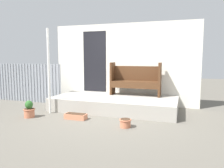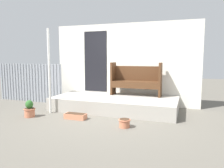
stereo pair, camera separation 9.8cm
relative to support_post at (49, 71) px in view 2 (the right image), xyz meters
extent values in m
plane|color=#666056|center=(1.53, 0.12, -1.14)|extent=(24.00, 24.00, 0.00)
cube|color=#A8A399|center=(1.55, 0.96, -0.96)|extent=(3.55, 1.68, 0.37)
cube|color=white|center=(1.55, 1.83, 0.16)|extent=(4.75, 0.06, 2.60)
cube|color=black|center=(0.57, 1.79, 0.24)|extent=(0.80, 0.02, 2.00)
cube|color=gray|center=(-1.63, 1.14, -0.49)|extent=(2.55, 0.02, 1.30)
cylinder|color=#979CA5|center=(-2.84, 1.12, -0.49)|extent=(0.04, 0.04, 1.30)
cylinder|color=#979CA5|center=(-2.72, 1.12, -0.49)|extent=(0.04, 0.04, 1.30)
cylinder|color=#979CA5|center=(-2.60, 1.12, -0.49)|extent=(0.04, 0.04, 1.30)
cylinder|color=#979CA5|center=(-2.48, 1.12, -0.49)|extent=(0.04, 0.04, 1.30)
cylinder|color=#979CA5|center=(-2.35, 1.12, -0.49)|extent=(0.04, 0.04, 1.30)
cylinder|color=#979CA5|center=(-2.23, 1.12, -0.49)|extent=(0.04, 0.04, 1.30)
cylinder|color=#979CA5|center=(-2.11, 1.12, -0.49)|extent=(0.04, 0.04, 1.30)
cylinder|color=#979CA5|center=(-1.99, 1.12, -0.49)|extent=(0.04, 0.04, 1.30)
cylinder|color=#979CA5|center=(-1.87, 1.12, -0.49)|extent=(0.04, 0.04, 1.30)
cylinder|color=#979CA5|center=(-1.75, 1.12, -0.49)|extent=(0.04, 0.04, 1.30)
cylinder|color=#979CA5|center=(-1.63, 1.12, -0.49)|extent=(0.04, 0.04, 1.30)
cylinder|color=#979CA5|center=(-1.51, 1.12, -0.49)|extent=(0.04, 0.04, 1.30)
cylinder|color=#979CA5|center=(-1.38, 1.12, -0.49)|extent=(0.04, 0.04, 1.30)
cylinder|color=#979CA5|center=(-1.26, 1.12, -0.49)|extent=(0.04, 0.04, 1.30)
cylinder|color=#979CA5|center=(-1.14, 1.12, -0.49)|extent=(0.04, 0.04, 1.30)
cylinder|color=#979CA5|center=(-1.02, 1.12, -0.49)|extent=(0.04, 0.04, 1.30)
cylinder|color=#979CA5|center=(-0.90, 1.12, -0.49)|extent=(0.04, 0.04, 1.30)
cylinder|color=#979CA5|center=(-0.78, 1.12, -0.49)|extent=(0.04, 0.04, 1.30)
cylinder|color=#979CA5|center=(-0.66, 1.12, -0.49)|extent=(0.04, 0.04, 1.30)
cylinder|color=#979CA5|center=(-0.54, 1.12, -0.49)|extent=(0.04, 0.04, 1.30)
cylinder|color=#979CA5|center=(-0.42, 1.12, -0.49)|extent=(0.04, 0.04, 1.30)
cylinder|color=white|center=(0.00, 0.00, 0.00)|extent=(0.06, 0.06, 2.28)
cube|color=#4C2D19|center=(1.32, 1.45, -0.27)|extent=(0.06, 0.40, 1.00)
cube|color=#4C2D19|center=(2.78, 1.45, -0.27)|extent=(0.06, 0.40, 1.00)
cube|color=#4C2D19|center=(2.05, 1.45, -0.36)|extent=(1.39, 0.40, 0.04)
cube|color=#4C2D19|center=(2.05, 1.26, -0.46)|extent=(1.39, 0.03, 0.16)
cube|color=#4C2D19|center=(2.05, 1.63, -0.11)|extent=(1.39, 0.04, 0.45)
cylinder|color=#C67251|center=(-0.26, -0.53, -1.03)|extent=(0.26, 0.26, 0.22)
torus|color=#C67251|center=(-0.26, -0.53, -0.93)|extent=(0.29, 0.29, 0.02)
cylinder|color=#422D1E|center=(-0.26, -0.53, -0.92)|extent=(0.23, 0.23, 0.01)
ellipsoid|color=#2D6628|center=(-0.26, -0.53, -0.81)|extent=(0.19, 0.19, 0.22)
cylinder|color=#C67251|center=(2.27, -0.53, -1.05)|extent=(0.23, 0.23, 0.18)
torus|color=#C67251|center=(2.27, -0.53, -0.97)|extent=(0.27, 0.27, 0.02)
cylinder|color=#422D1E|center=(2.27, -0.53, -0.96)|extent=(0.21, 0.21, 0.01)
cube|color=tan|center=(0.94, -0.30, -1.07)|extent=(0.54, 0.22, 0.13)
cube|color=#422D1E|center=(0.94, -0.30, -1.00)|extent=(0.48, 0.19, 0.01)
camera|label=1|loc=(3.46, -5.01, 0.37)|focal=35.00mm
camera|label=2|loc=(3.56, -4.97, 0.37)|focal=35.00mm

